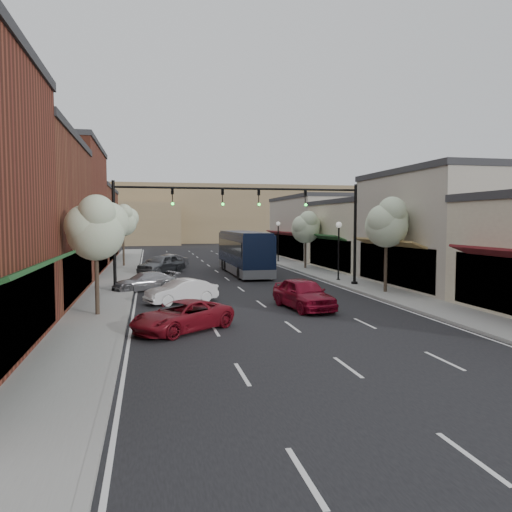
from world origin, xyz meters
TOP-DOWN VIEW (x-y plane):
  - ground at (0.00, 0.00)m, footprint 160.00×160.00m
  - sidewalk_left at (-8.40, 18.50)m, footprint 2.80×73.00m
  - sidewalk_right at (8.40, 18.50)m, footprint 2.80×73.00m
  - curb_left at (-7.00, 18.50)m, footprint 0.25×73.00m
  - curb_right at (7.00, 18.50)m, footprint 0.25×73.00m
  - bldg_left_midfar at (-14.24, 20.00)m, footprint 10.14×14.10m
  - bldg_left_far at (-14.22, 36.00)m, footprint 10.14×18.10m
  - bldg_right_midnear at (13.72, 6.00)m, footprint 9.14×12.10m
  - bldg_right_midfar at (13.70, 18.00)m, footprint 9.14×12.10m
  - bldg_right_far at (13.71, 32.00)m, footprint 9.14×16.10m
  - hill_far at (0.00, 90.00)m, footprint 120.00×30.00m
  - hill_near at (-25.00, 78.00)m, footprint 50.00×20.00m
  - signal_mast_right at (5.62, 8.00)m, footprint 8.22×0.46m
  - signal_mast_left at (-5.62, 8.00)m, footprint 8.22×0.46m
  - tree_right_near at (8.35, 3.94)m, footprint 2.85×2.65m
  - tree_right_far at (8.35, 19.94)m, footprint 2.85×2.65m
  - tree_left_near at (-8.25, -0.06)m, footprint 2.85×2.65m
  - tree_left_far at (-8.25, 25.94)m, footprint 2.85×2.65m
  - lamp_post_near at (7.80, 10.50)m, footprint 0.44×0.44m
  - lamp_post_far at (7.80, 28.00)m, footprint 0.44×0.44m
  - coach_bus at (2.00, 17.39)m, footprint 2.71×11.77m
  - red_hatchback at (1.77, 0.04)m, footprint 2.49×4.89m
  - parked_car_a at (-4.63, -3.83)m, footprint 4.81×4.37m
  - parked_car_b at (-4.20, 3.25)m, footprint 4.19×2.85m
  - parked_car_c at (-6.20, 8.56)m, footprint 4.50×3.03m
  - parked_car_d at (-4.85, 19.29)m, footprint 4.63×4.94m
  - parked_car_e at (-4.25, 24.15)m, footprint 4.19×2.12m

SIDE VIEW (x-z plane):
  - ground at x=0.00m, z-range 0.00..0.00m
  - curb_left at x=-7.00m, z-range -0.01..0.16m
  - curb_right at x=7.00m, z-range -0.01..0.16m
  - sidewalk_left at x=-8.40m, z-range 0.00..0.15m
  - sidewalk_right at x=8.40m, z-range 0.00..0.15m
  - parked_car_c at x=-6.20m, z-range 0.00..1.21m
  - parked_car_a at x=-4.63m, z-range 0.00..1.24m
  - parked_car_b at x=-4.20m, z-range 0.00..1.31m
  - parked_car_e at x=-4.25m, z-range 0.00..1.32m
  - red_hatchback at x=1.77m, z-range 0.00..1.59m
  - parked_car_d at x=-4.85m, z-range 0.00..1.65m
  - coach_bus at x=2.00m, z-range 0.08..3.67m
  - lamp_post_near at x=7.80m, z-range 0.79..5.23m
  - lamp_post_far at x=7.80m, z-range 0.79..5.23m
  - bldg_right_midfar at x=13.70m, z-range -0.03..6.37m
  - bldg_right_far at x=13.71m, z-range -0.04..7.36m
  - bldg_right_midnear at x=13.72m, z-range -0.04..7.86m
  - tree_right_far at x=8.35m, z-range 1.28..6.70m
  - hill_near at x=-25.00m, z-range 0.00..8.00m
  - bldg_left_far at x=-14.22m, z-range -0.04..8.36m
  - tree_left_near at x=-8.25m, z-range 1.38..7.07m
  - tree_right_near at x=8.35m, z-range 1.47..7.43m
  - tree_left_far at x=-8.25m, z-range 1.54..7.67m
  - signal_mast_right at x=5.62m, z-range 1.12..8.12m
  - signal_mast_left at x=-5.62m, z-range 1.12..8.12m
  - bldg_left_midfar at x=-14.24m, z-range -0.05..10.85m
  - hill_far at x=0.00m, z-range 0.00..12.00m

